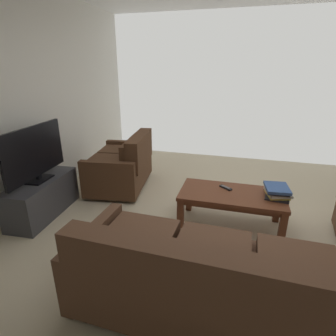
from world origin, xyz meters
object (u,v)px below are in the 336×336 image
Objects in this scene: loveseat_near at (123,165)px; flat_tv at (34,153)px; book_stack at (277,192)px; coffee_table at (232,198)px; sofa_main at (208,280)px; tv_remote at (226,188)px; tv_stand at (43,197)px.

flat_tv is (0.62, 1.06, 0.45)m from loveseat_near.
flat_tv reaches higher than book_stack.
book_stack is (-2.75, -0.37, -0.32)m from flat_tv.
book_stack is (-0.47, -0.02, 0.13)m from coffee_table.
sofa_main is 6.32× the size of book_stack.
coffee_table is at bearing 2.36° from book_stack.
tv_remote reaches higher than coffee_table.
coffee_table is at bearing -171.36° from flat_tv.
tv_remote is (-2.20, -0.44, -0.37)m from flat_tv.
coffee_table is 3.61× the size of book_stack.
loveseat_near reaches higher than tv_remote.
book_stack is (-2.75, -0.37, 0.26)m from tv_stand.
flat_tv reaches higher than tv_remote.
sofa_main reaches higher than tv_stand.
coffee_table is at bearing 156.73° from loveseat_near.
tv_stand is 2.79m from book_stack.
tv_stand is 2.25m from tv_remote.
loveseat_near is 8.23× the size of tv_remote.
book_stack is at bearing -113.32° from sofa_main.
book_stack is at bearing -172.42° from tv_stand.
loveseat_near is 1.80m from coffee_table.
coffee_table is at bearing -171.34° from tv_stand.
sofa_main is at bearing 127.60° from loveseat_near.
coffee_table is 2.31m from tv_stand.
loveseat_near reaches higher than coffee_table.
book_stack reaches higher than tv_stand.
loveseat_near is (1.55, -2.02, 0.02)m from sofa_main.
flat_tv is at bearing -23.81° from sofa_main.
flat_tv is (2.18, -0.96, 0.47)m from sofa_main.
tv_stand is at bearing 59.43° from loveseat_near.
book_stack reaches higher than coffee_table.
sofa_main is at bearing 89.14° from tv_remote.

